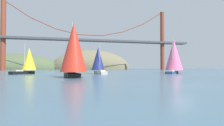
{
  "coord_description": "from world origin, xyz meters",
  "views": [
    {
      "loc": [
        -12.92,
        -18.34,
        2.14
      ],
      "look_at": [
        0.0,
        36.12,
        3.31
      ],
      "focal_mm": 28.44,
      "sensor_mm": 36.0,
      "label": 1
    }
  ],
  "objects_px": {
    "sailboat_pink_spinnaker": "(174,55)",
    "sailboat_navy_sail": "(98,60)",
    "sailboat_yellow_sail": "(28,60)",
    "sailboat_scarlet_sail": "(74,49)"
  },
  "relations": [
    {
      "from": "sailboat_yellow_sail",
      "to": "sailboat_navy_sail",
      "type": "relative_size",
      "value": 0.96
    },
    {
      "from": "sailboat_scarlet_sail",
      "to": "sailboat_navy_sail",
      "type": "relative_size",
      "value": 1.22
    },
    {
      "from": "sailboat_pink_spinnaker",
      "to": "sailboat_scarlet_sail",
      "type": "bearing_deg",
      "value": -153.94
    },
    {
      "from": "sailboat_scarlet_sail",
      "to": "sailboat_pink_spinnaker",
      "type": "xyz_separation_m",
      "value": [
        31.69,
        15.5,
        0.16
      ]
    },
    {
      "from": "sailboat_scarlet_sail",
      "to": "sailboat_pink_spinnaker",
      "type": "bearing_deg",
      "value": 26.06
    },
    {
      "from": "sailboat_scarlet_sail",
      "to": "sailboat_yellow_sail",
      "type": "bearing_deg",
      "value": 119.85
    },
    {
      "from": "sailboat_yellow_sail",
      "to": "sailboat_scarlet_sail",
      "type": "bearing_deg",
      "value": -60.15
    },
    {
      "from": "sailboat_yellow_sail",
      "to": "sailboat_pink_spinnaker",
      "type": "distance_m",
      "value": 45.01
    },
    {
      "from": "sailboat_pink_spinnaker",
      "to": "sailboat_navy_sail",
      "type": "height_order",
      "value": "sailboat_pink_spinnaker"
    },
    {
      "from": "sailboat_pink_spinnaker",
      "to": "sailboat_navy_sail",
      "type": "distance_m",
      "value": 24.28
    }
  ]
}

